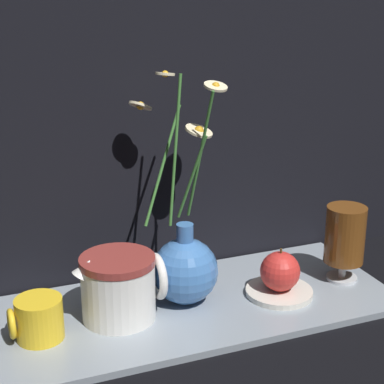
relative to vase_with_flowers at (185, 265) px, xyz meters
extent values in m
plane|color=black|center=(0.01, -0.01, -0.08)|extent=(6.00, 6.00, 0.00)
cube|color=gray|center=(0.01, -0.01, -0.07)|extent=(0.70, 0.29, 0.01)
sphere|color=#3F72B7|center=(0.00, 0.00, -0.01)|extent=(0.11, 0.11, 0.11)
cylinder|color=#3F72B7|center=(0.00, 0.00, 0.05)|extent=(0.03, 0.03, 0.04)
cylinder|color=#3D7A33|center=(-0.01, 0.01, 0.20)|extent=(0.04, 0.03, 0.25)
cylinder|color=beige|center=(-0.02, 0.03, 0.32)|extent=(0.04, 0.04, 0.01)
sphere|color=gold|center=(-0.02, 0.03, 0.32)|extent=(0.01, 0.01, 0.01)
cylinder|color=#3D7A33|center=(-0.02, 0.04, 0.17)|extent=(0.09, 0.05, 0.19)
cylinder|color=beige|center=(-0.05, 0.08, 0.27)|extent=(0.05, 0.05, 0.02)
sphere|color=gold|center=(-0.05, 0.08, 0.27)|extent=(0.01, 0.01, 0.01)
cylinder|color=#3D7A33|center=(0.02, 0.02, 0.15)|extent=(0.04, 0.05, 0.15)
cylinder|color=beige|center=(0.04, 0.03, 0.22)|extent=(0.07, 0.07, 0.02)
sphere|color=gold|center=(0.04, 0.03, 0.22)|extent=(0.02, 0.02, 0.02)
cylinder|color=#3D7A33|center=(0.03, 0.01, 0.19)|extent=(0.02, 0.07, 0.23)
cylinder|color=beige|center=(0.06, 0.02, 0.30)|extent=(0.05, 0.05, 0.01)
sphere|color=gold|center=(0.06, 0.02, 0.30)|extent=(0.01, 0.01, 0.01)
cylinder|color=yellow|center=(-0.25, -0.03, -0.03)|extent=(0.07, 0.07, 0.07)
torus|color=yellow|center=(-0.30, -0.03, -0.03)|extent=(0.01, 0.05, 0.05)
cylinder|color=white|center=(-0.12, -0.01, -0.01)|extent=(0.12, 0.12, 0.11)
cylinder|color=maroon|center=(-0.12, -0.01, 0.03)|extent=(0.12, 0.12, 0.01)
torus|color=white|center=(-0.05, -0.01, 0.00)|extent=(0.01, 0.08, 0.08)
cone|color=white|center=(-0.17, -0.01, 0.03)|extent=(0.04, 0.03, 0.04)
cylinder|color=silver|center=(0.30, -0.03, -0.06)|extent=(0.06, 0.06, 0.01)
cylinder|color=silver|center=(0.30, -0.03, -0.05)|extent=(0.01, 0.01, 0.03)
cylinder|color=brown|center=(0.30, -0.03, 0.02)|extent=(0.07, 0.07, 0.11)
cylinder|color=silver|center=(0.16, -0.04, -0.06)|extent=(0.12, 0.12, 0.01)
sphere|color=red|center=(0.16, -0.04, -0.02)|extent=(0.07, 0.07, 0.07)
cylinder|color=#4C3819|center=(0.16, -0.04, 0.02)|extent=(0.00, 0.00, 0.01)
camera|label=1|loc=(-0.36, -0.93, 0.47)|focal=60.00mm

